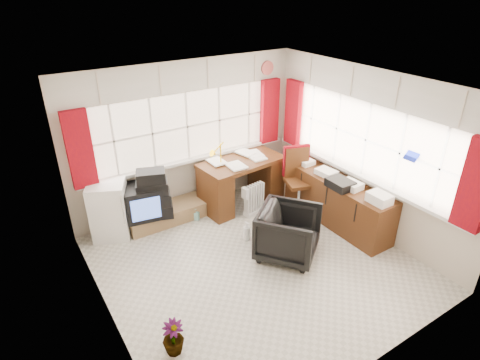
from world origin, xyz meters
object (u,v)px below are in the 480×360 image
object	(u,v)px
radiator	(254,202)
mini_fridge	(110,209)
tv_bench	(169,213)
credenza	(337,200)
task_chair	(298,176)
crt_tv	(143,201)
desk	(242,180)
desk_lamp	(221,149)
office_chair	(288,233)

from	to	relation	value
radiator	mini_fridge	world-z (taller)	mini_fridge
tv_bench	credenza	bearing A→B (deg)	-33.70
task_chair	credenza	world-z (taller)	task_chair
crt_tv	desk	bearing A→B (deg)	-5.36
radiator	mini_fridge	distance (m)	2.32
desk_lamp	crt_tv	xyz separation A→B (m)	(-1.36, 0.10, -0.60)
office_chair	radiator	distance (m)	1.23
desk	radiator	xyz separation A→B (m)	(-0.01, -0.40, -0.24)
desk_lamp	task_chair	distance (m)	1.39
office_chair	credenza	bearing A→B (deg)	-24.51
task_chair	tv_bench	size ratio (longest dim) A/B	0.80
tv_bench	desk_lamp	bearing A→B (deg)	-8.37
office_chair	credenza	size ratio (longest dim) A/B	0.41
radiator	task_chair	bearing A→B (deg)	-15.57
desk_lamp	task_chair	world-z (taller)	desk_lamp
task_chair	desk	bearing A→B (deg)	140.49
desk	credenza	world-z (taller)	desk
office_chair	crt_tv	size ratio (longest dim) A/B	1.28
office_chair	credenza	distance (m)	1.25
task_chair	mini_fridge	distance (m)	3.08
radiator	crt_tv	xyz separation A→B (m)	(-1.72, 0.56, 0.28)
crt_tv	tv_bench	bearing A→B (deg)	5.63
office_chair	tv_bench	bearing A→B (deg)	83.06
crt_tv	credenza	bearing A→B (deg)	-28.66
office_chair	credenza	world-z (taller)	credenza
mini_fridge	tv_bench	bearing A→B (deg)	-5.02
mini_fridge	desk_lamp	bearing A→B (deg)	-6.72
task_chair	radiator	distance (m)	0.86
desk	credenza	bearing A→B (deg)	-53.46
desk_lamp	office_chair	xyz separation A→B (m)	(0.12, -1.66, -0.74)
task_chair	office_chair	distance (m)	1.41
desk	mini_fridge	size ratio (longest dim) A/B	1.66
desk_lamp	credenza	size ratio (longest dim) A/B	0.20
desk_lamp	office_chair	size ratio (longest dim) A/B	0.48
crt_tv	mini_fridge	size ratio (longest dim) A/B	0.71
radiator	tv_bench	distance (m)	1.43
desk	crt_tv	size ratio (longest dim) A/B	2.33
desk	radiator	distance (m)	0.47
crt_tv	office_chair	bearing A→B (deg)	-49.87
credenza	mini_fridge	distance (m)	3.57
desk_lamp	task_chair	xyz separation A→B (m)	(1.10, -0.67, -0.52)
desk_lamp	mini_fridge	world-z (taller)	desk_lamp
task_chair	office_chair	bearing A→B (deg)	-134.87
desk	mini_fridge	distance (m)	2.23
credenza	mini_fridge	xyz separation A→B (m)	(-3.19, 1.60, 0.06)
mini_fridge	credenza	bearing A→B (deg)	-26.65
desk_lamp	crt_tv	world-z (taller)	desk_lamp
desk_lamp	tv_bench	size ratio (longest dim) A/B	0.28
office_chair	tv_bench	size ratio (longest dim) A/B	0.59
desk	crt_tv	distance (m)	1.74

